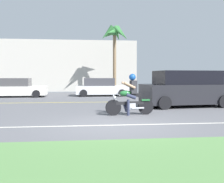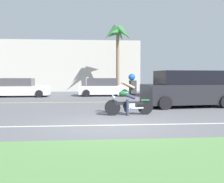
{
  "view_description": "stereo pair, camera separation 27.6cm",
  "coord_description": "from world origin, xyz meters",
  "views": [
    {
      "loc": [
        -1.02,
        -8.36,
        1.55
      ],
      "look_at": [
        0.27,
        3.35,
        0.88
      ],
      "focal_mm": 42.52,
      "sensor_mm": 36.0,
      "label": 1
    },
    {
      "loc": [
        -0.75,
        -8.39,
        1.55
      ],
      "look_at": [
        0.27,
        3.35,
        0.88
      ],
      "focal_mm": 42.52,
      "sensor_mm": 36.0,
      "label": 2
    }
  ],
  "objects": [
    {
      "name": "palm_tree_0",
      "position": [
        1.85,
        15.56,
        5.08
      ],
      "size": [
        2.71,
        2.67,
        6.16
      ],
      "color": "#846B4C",
      "rests_on": "ground"
    },
    {
      "name": "parked_car_0",
      "position": [
        -6.14,
        12.39,
        0.67
      ],
      "size": [
        4.51,
        1.94,
        1.43
      ],
      "color": "white",
      "rests_on": "ground"
    },
    {
      "name": "lane_line_far",
      "position": [
        0.0,
        7.63,
        0.0
      ],
      "size": [
        50.4,
        0.12,
        0.01
      ],
      "primitive_type": "cube",
      "color": "yellow",
      "rests_on": "ground"
    },
    {
      "name": "suv_nearby",
      "position": [
        4.29,
        4.85,
        0.9
      ],
      "size": [
        4.69,
        2.63,
        1.85
      ],
      "color": "#232328",
      "rests_on": "ground"
    },
    {
      "name": "parked_car_2",
      "position": [
        5.57,
        11.94,
        0.78
      ],
      "size": [
        4.17,
        2.1,
        1.7
      ],
      "color": "#232328",
      "rests_on": "ground"
    },
    {
      "name": "motorcyclist",
      "position": [
        0.88,
        2.14,
        0.7
      ],
      "size": [
        1.99,
        0.65,
        1.66
      ],
      "color": "black",
      "rests_on": "ground"
    },
    {
      "name": "building_far",
      "position": [
        -2.93,
        21.0,
        2.64
      ],
      "size": [
        15.07,
        4.0,
        5.28
      ],
      "primitive_type": "cube",
      "color": "#BCB7AD",
      "rests_on": "ground"
    },
    {
      "name": "grass_median",
      "position": [
        0.0,
        -4.1,
        0.03
      ],
      "size": [
        56.0,
        3.8,
        0.06
      ],
      "primitive_type": "cube",
      "color": "#5B8C4C",
      "rests_on": "ground"
    },
    {
      "name": "ground",
      "position": [
        0.0,
        3.0,
        -0.02
      ],
      "size": [
        56.0,
        30.0,
        0.04
      ],
      "primitive_type": "cube",
      "color": "slate"
    },
    {
      "name": "lane_line_near",
      "position": [
        0.0,
        -0.03,
        0.0
      ],
      "size": [
        50.4,
        0.12,
        0.01
      ],
      "primitive_type": "cube",
      "color": "silver",
      "rests_on": "ground"
    },
    {
      "name": "parked_car_1",
      "position": [
        0.43,
        12.78,
        0.67
      ],
      "size": [
        4.12,
        1.93,
        1.43
      ],
      "color": "silver",
      "rests_on": "ground"
    }
  ]
}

